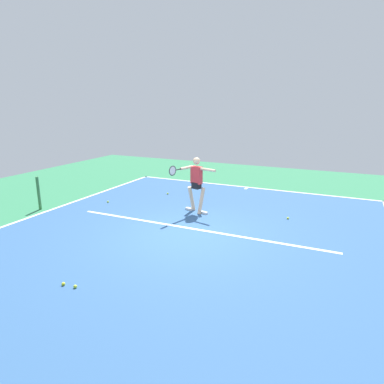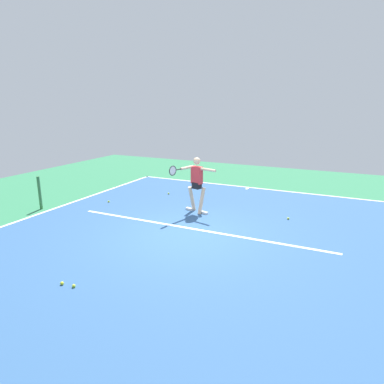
{
  "view_description": "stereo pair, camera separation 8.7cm",
  "coord_description": "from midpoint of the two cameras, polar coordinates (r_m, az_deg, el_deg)",
  "views": [
    {
      "loc": [
        -3.57,
        7.35,
        3.29
      ],
      "look_at": [
        0.28,
        -0.94,
        0.9
      ],
      "focal_mm": 31.62,
      "sensor_mm": 36.0,
      "label": 1
    },
    {
      "loc": [
        -3.65,
        7.31,
        3.29
      ],
      "look_at": [
        0.28,
        -0.94,
        0.9
      ],
      "focal_mm": 31.62,
      "sensor_mm": 36.0,
      "label": 2
    }
  ],
  "objects": [
    {
      "name": "court_line_baseline_near",
      "position": [
        13.92,
        9.72,
        0.79
      ],
      "size": [
        9.86,
        0.1,
        0.01
      ],
      "primitive_type": "cube",
      "color": "white",
      "rests_on": "ground_plane"
    },
    {
      "name": "court_line_centre_mark",
      "position": [
        13.73,
        9.49,
        0.61
      ],
      "size": [
        0.1,
        0.3,
        0.01
      ],
      "primitive_type": "cube",
      "color": "white",
      "rests_on": "ground_plane"
    },
    {
      "name": "court_surface",
      "position": [
        8.81,
        -0.68,
        -7.27
      ],
      "size": [
        9.86,
        11.51,
        0.0
      ],
      "primitive_type": "cube",
      "color": "#2D5484",
      "rests_on": "ground_plane"
    },
    {
      "name": "net_post",
      "position": [
        11.81,
        -24.12,
        -0.14
      ],
      "size": [
        0.09,
        0.09,
        1.07
      ],
      "primitive_type": "cylinder",
      "color": "#38753D",
      "rests_on": "ground_plane"
    },
    {
      "name": "tennis_ball_near_player",
      "position": [
        10.34,
        16.16,
        -4.31
      ],
      "size": [
        0.07,
        0.07,
        0.07
      ],
      "primitive_type": "sphere",
      "color": "#CCE033",
      "rests_on": "ground_plane"
    },
    {
      "name": "ground_plane",
      "position": [
        8.81,
        -0.68,
        -7.28
      ],
      "size": [
        21.4,
        21.4,
        0.0
      ],
      "primitive_type": "plane",
      "color": "#2D754C"
    },
    {
      "name": "court_line_sideline_right",
      "position": [
        11.69,
        -22.72,
        -2.85
      ],
      "size": [
        0.1,
        11.51,
        0.01
      ],
      "primitive_type": "cube",
      "color": "white",
      "rests_on": "ground_plane"
    },
    {
      "name": "tennis_ball_by_sideline",
      "position": [
        6.82,
        -18.96,
        -14.75
      ],
      "size": [
        0.07,
        0.07,
        0.07
      ],
      "primitive_type": "sphere",
      "color": "#C6E53D",
      "rests_on": "ground_plane"
    },
    {
      "name": "court_line_service",
      "position": [
        9.21,
        0.64,
        -6.26
      ],
      "size": [
        7.39,
        0.1,
        0.01
      ],
      "primitive_type": "cube",
      "color": "white",
      "rests_on": "ground_plane"
    },
    {
      "name": "tennis_ball_near_service_line",
      "position": [
        6.98,
        -20.73,
        -14.2
      ],
      "size": [
        0.07,
        0.07,
        0.07
      ],
      "primitive_type": "sphere",
      "color": "yellow",
      "rests_on": "ground_plane"
    },
    {
      "name": "tennis_player",
      "position": [
        10.34,
        0.95,
        1.81
      ],
      "size": [
        1.13,
        1.18,
        1.74
      ],
      "rotation": [
        0.0,
        0.0,
        -0.26
      ],
      "color": "beige",
      "rests_on": "ground_plane"
    },
    {
      "name": "tennis_ball_far_corner",
      "position": [
        12.68,
        -3.78,
        -0.26
      ],
      "size": [
        0.07,
        0.07,
        0.07
      ],
      "primitive_type": "sphere",
      "color": "#C6E53D",
      "rests_on": "ground_plane"
    },
    {
      "name": "tennis_ball_centre_court",
      "position": [
        11.97,
        -13.67,
        -1.56
      ],
      "size": [
        0.07,
        0.07,
        0.07
      ],
      "primitive_type": "sphere",
      "color": "#CCE033",
      "rests_on": "ground_plane"
    }
  ]
}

